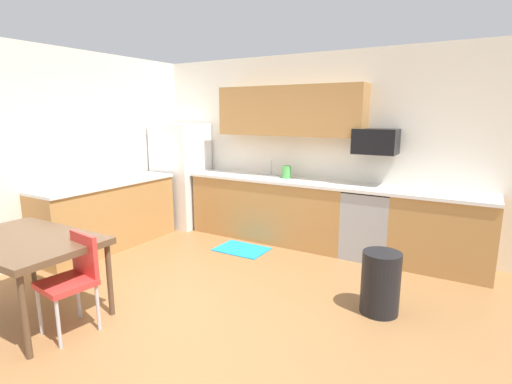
# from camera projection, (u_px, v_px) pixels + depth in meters

# --- Properties ---
(ground_plane) EXTENTS (12.00, 12.00, 0.00)m
(ground_plane) POSITION_uv_depth(u_px,v_px,m) (203.00, 312.00, 3.70)
(ground_plane) COLOR olive
(wall_back) EXTENTS (5.80, 0.10, 2.70)m
(wall_back) POSITION_uv_depth(u_px,v_px,m) (313.00, 149.00, 5.66)
(wall_back) COLOR silver
(wall_back) RESTS_ON ground
(wall_left) EXTENTS (0.10, 5.80, 2.70)m
(wall_left) POSITION_uv_depth(u_px,v_px,m) (29.00, 156.00, 4.75)
(wall_left) COLOR silver
(wall_left) RESTS_ON ground
(cabinet_run_back) EXTENTS (2.40, 0.60, 0.90)m
(cabinet_run_back) POSITION_uv_depth(u_px,v_px,m) (269.00, 209.00, 5.82)
(cabinet_run_back) COLOR #AD7A42
(cabinet_run_back) RESTS_ON ground
(cabinet_run_back_right) EXTENTS (1.15, 0.60, 0.90)m
(cabinet_run_back_right) POSITION_uv_depth(u_px,v_px,m) (442.00, 234.00, 4.63)
(cabinet_run_back_right) COLOR #AD7A42
(cabinet_run_back_right) RESTS_ON ground
(cabinet_run_left) EXTENTS (0.60, 2.00, 0.90)m
(cabinet_run_left) POSITION_uv_depth(u_px,v_px,m) (108.00, 216.00, 5.43)
(cabinet_run_left) COLOR #AD7A42
(cabinet_run_left) RESTS_ON ground
(countertop_back) EXTENTS (4.80, 0.64, 0.04)m
(countertop_back) POSITION_uv_depth(u_px,v_px,m) (303.00, 182.00, 5.45)
(countertop_back) COLOR silver
(countertop_back) RESTS_ON cabinet_run_back
(countertop_left) EXTENTS (0.64, 2.00, 0.04)m
(countertop_left) POSITION_uv_depth(u_px,v_px,m) (106.00, 183.00, 5.34)
(countertop_left) COLOR silver
(countertop_left) RESTS_ON cabinet_run_left
(upper_cabinets_back) EXTENTS (2.20, 0.34, 0.70)m
(upper_cabinets_back) POSITION_uv_depth(u_px,v_px,m) (289.00, 111.00, 5.52)
(upper_cabinets_back) COLOR #AD7A42
(refrigerator) EXTENTS (0.76, 0.70, 1.71)m
(refrigerator) POSITION_uv_depth(u_px,v_px,m) (181.00, 175.00, 6.49)
(refrigerator) COLOR white
(refrigerator) RESTS_ON ground
(oven_range) EXTENTS (0.60, 0.60, 0.91)m
(oven_range) POSITION_uv_depth(u_px,v_px,m) (369.00, 223.00, 5.07)
(oven_range) COLOR #999BA0
(oven_range) RESTS_ON ground
(microwave) EXTENTS (0.54, 0.36, 0.32)m
(microwave) POSITION_uv_depth(u_px,v_px,m) (376.00, 141.00, 4.94)
(microwave) COLOR black
(sink_basin) EXTENTS (0.48, 0.40, 0.14)m
(sink_basin) POSITION_uv_depth(u_px,v_px,m) (265.00, 181.00, 5.76)
(sink_basin) COLOR #A5A8AD
(sink_basin) RESTS_ON countertop_back
(sink_faucet) EXTENTS (0.02, 0.02, 0.24)m
(sink_faucet) POSITION_uv_depth(u_px,v_px,m) (271.00, 169.00, 5.88)
(sink_faucet) COLOR #B2B5BA
(sink_faucet) RESTS_ON countertop_back
(dining_table) EXTENTS (1.40, 0.90, 0.76)m
(dining_table) POSITION_uv_depth(u_px,v_px,m) (24.00, 245.00, 3.52)
(dining_table) COLOR brown
(dining_table) RESTS_ON ground
(chair_near_table) EXTENTS (0.45, 0.45, 0.85)m
(chair_near_table) POSITION_uv_depth(u_px,v_px,m) (74.00, 275.00, 3.32)
(chair_near_table) COLOR red
(chair_near_table) RESTS_ON ground
(trash_bin) EXTENTS (0.36, 0.36, 0.60)m
(trash_bin) POSITION_uv_depth(u_px,v_px,m) (380.00, 283.00, 3.64)
(trash_bin) COLOR black
(trash_bin) RESTS_ON ground
(floor_mat) EXTENTS (0.70, 0.50, 0.01)m
(floor_mat) POSITION_uv_depth(u_px,v_px,m) (242.00, 249.00, 5.40)
(floor_mat) COLOR #198CBF
(floor_mat) RESTS_ON ground
(kettle) EXTENTS (0.14, 0.14, 0.20)m
(kettle) POSITION_uv_depth(u_px,v_px,m) (286.00, 173.00, 5.62)
(kettle) COLOR #4CA54C
(kettle) RESTS_ON countertop_back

